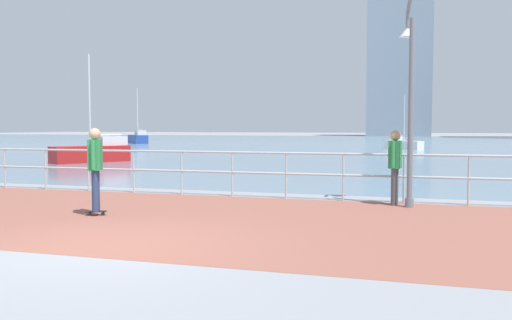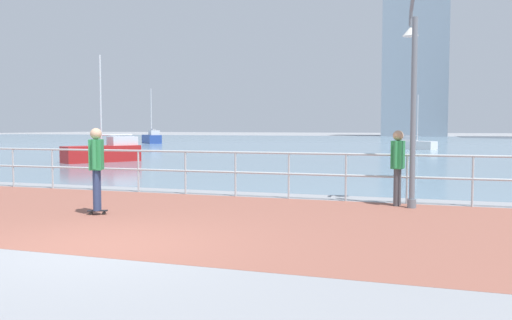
# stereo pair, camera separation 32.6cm
# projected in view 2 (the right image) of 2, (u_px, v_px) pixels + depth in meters

# --- Properties ---
(ground) EXTENTS (220.00, 220.00, 0.00)m
(ground) POSITION_uv_depth(u_px,v_px,m) (371.00, 147.00, 45.79)
(ground) COLOR gray
(brick_paving) EXTENTS (28.00, 6.46, 0.01)m
(brick_paving) POSITION_uv_depth(u_px,v_px,m) (179.00, 217.00, 10.33)
(brick_paving) COLOR #935647
(brick_paving) RESTS_ON ground
(harbor_water) EXTENTS (180.00, 88.00, 0.00)m
(harbor_water) POSITION_uv_depth(u_px,v_px,m) (381.00, 143.00, 56.11)
(harbor_water) COLOR #6B899E
(harbor_water) RESTS_ON ground
(waterfront_railing) EXTENTS (25.25, 0.06, 1.16)m
(waterfront_railing) POSITION_uv_depth(u_px,v_px,m) (235.00, 165.00, 13.34)
(waterfront_railing) COLOR #B2BCC1
(waterfront_railing) RESTS_ON ground
(lamppost) EXTENTS (0.38, 0.81, 4.72)m
(lamppost) POSITION_uv_depth(u_px,v_px,m) (412.00, 89.00, 11.50)
(lamppost) COLOR slate
(lamppost) RESTS_ON ground
(skateboarder) EXTENTS (0.41, 0.54, 1.75)m
(skateboarder) POSITION_uv_depth(u_px,v_px,m) (96.00, 163.00, 10.56)
(skateboarder) COLOR black
(skateboarder) RESTS_ON ground
(bystander) EXTENTS (0.30, 0.56, 1.70)m
(bystander) POSITION_uv_depth(u_px,v_px,m) (398.00, 161.00, 11.76)
(bystander) COLOR #4C4C51
(bystander) RESTS_ON ground
(sailboat_red) EXTENTS (3.06, 2.48, 4.28)m
(sailboat_red) POSITION_uv_depth(u_px,v_px,m) (416.00, 144.00, 41.37)
(sailboat_red) COLOR white
(sailboat_red) RESTS_ON ground
(sailboat_yellow) EXTENTS (3.73, 3.98, 5.86)m
(sailboat_yellow) POSITION_uv_depth(u_px,v_px,m) (152.00, 138.00, 56.51)
(sailboat_yellow) COLOR #284799
(sailboat_yellow) RESTS_ON ground
(sailboat_blue) EXTENTS (3.02, 3.86, 5.36)m
(sailboat_blue) POSITION_uv_depth(u_px,v_px,m) (104.00, 152.00, 26.59)
(sailboat_blue) COLOR #B21E1E
(sailboat_blue) RESTS_ON ground
(tower_slate) EXTENTS (11.66, 10.34, 27.73)m
(tower_slate) POSITION_uv_depth(u_px,v_px,m) (415.00, 67.00, 99.57)
(tower_slate) COLOR #8493A3
(tower_slate) RESTS_ON ground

